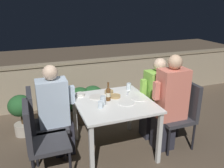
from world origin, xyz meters
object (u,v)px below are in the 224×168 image
object	(u,v)px
chair_right_near	(182,109)
person_blue_shirt	(56,111)
person_coral_top	(170,103)
person_green_blouse	(156,98)
potted_plant	(21,111)
chair_right_far	(167,100)
chair_left_far	(40,119)
beer_bottle	(108,94)
chair_left_near	(38,136)

from	to	relation	value
chair_right_near	person_blue_shirt	bearing A→B (deg)	167.19
person_coral_top	person_green_blouse	bearing A→B (deg)	91.41
person_coral_top	potted_plant	bearing A→B (deg)	151.02
chair_right_near	chair_right_far	xyz separation A→B (m)	(-0.00, 0.35, 0.00)
chair_left_far	potted_plant	size ratio (longest dim) A/B	1.44
chair_right_far	person_green_blouse	bearing A→B (deg)	180.00
chair_left_far	beer_bottle	size ratio (longest dim) A/B	3.73
chair_left_near	chair_right_far	world-z (taller)	same
person_blue_shirt	person_green_blouse	bearing A→B (deg)	-1.33
chair_left_far	chair_right_far	xyz separation A→B (m)	(1.88, -0.03, 0.00)
chair_right_near	beer_bottle	bearing A→B (deg)	166.61
person_blue_shirt	chair_right_far	size ratio (longest dim) A/B	1.33
person_blue_shirt	person_green_blouse	size ratio (longest dim) A/B	1.02
chair_left_far	beer_bottle	distance (m)	0.93
person_blue_shirt	chair_left_near	bearing A→B (deg)	-122.62
chair_left_far	chair_right_near	bearing A→B (deg)	-11.42
chair_right_far	person_coral_top	bearing A→B (deg)	-120.20
chair_left_near	person_green_blouse	world-z (taller)	person_green_blouse
person_green_blouse	beer_bottle	bearing A→B (deg)	-172.20
chair_right_near	person_coral_top	bearing A→B (deg)	180.00
person_coral_top	chair_right_far	size ratio (longest dim) A/B	1.43
chair_right_near	chair_right_far	distance (m)	0.35
potted_plant	person_coral_top	bearing A→B (deg)	-28.98
chair_left_far	person_blue_shirt	xyz separation A→B (m)	(0.21, -0.00, 0.08)
chair_left_far	potted_plant	bearing A→B (deg)	109.72
person_coral_top	person_green_blouse	world-z (taller)	person_coral_top
person_coral_top	beer_bottle	distance (m)	0.85
person_coral_top	chair_right_far	distance (m)	0.42
chair_right_far	person_green_blouse	xyz separation A→B (m)	(-0.21, 0.00, 0.06)
chair_right_near	potted_plant	world-z (taller)	chair_right_near
chair_left_far	person_coral_top	size ratio (longest dim) A/B	0.70
person_coral_top	beer_bottle	bearing A→B (deg)	163.32
chair_right_near	chair_left_near	bearing A→B (deg)	-179.32
chair_right_near	person_coral_top	world-z (taller)	person_coral_top
chair_left_near	person_green_blouse	bearing A→B (deg)	12.15
person_blue_shirt	person_green_blouse	distance (m)	1.46
chair_right_near	chair_right_far	size ratio (longest dim) A/B	1.00
chair_left_near	person_coral_top	world-z (taller)	person_coral_top
chair_left_far	person_blue_shirt	bearing A→B (deg)	-0.00
person_green_blouse	chair_right_far	bearing A→B (deg)	0.00
chair_left_near	person_coral_top	xyz separation A→B (m)	(1.72, 0.02, 0.12)
person_blue_shirt	potted_plant	bearing A→B (deg)	123.60
chair_left_far	person_coral_top	world-z (taller)	person_coral_top
chair_right_near	beer_bottle	distance (m)	1.07
person_blue_shirt	person_coral_top	distance (m)	1.51
person_coral_top	person_blue_shirt	bearing A→B (deg)	165.46
chair_left_far	beer_bottle	world-z (taller)	beer_bottle
chair_left_far	person_green_blouse	bearing A→B (deg)	-1.16
potted_plant	chair_left_near	bearing A→B (deg)	-79.78
person_blue_shirt	chair_right_near	distance (m)	1.72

